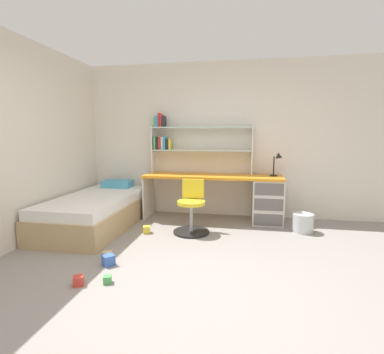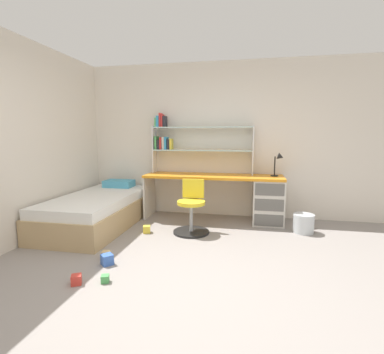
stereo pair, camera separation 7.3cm
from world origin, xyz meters
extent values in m
cube|color=gray|center=(0.00, 0.00, -0.01)|extent=(5.57, 6.18, 0.02)
cube|color=silver|center=(0.00, 2.62, 1.32)|extent=(5.57, 0.06, 2.64)
cube|color=orange|center=(-0.03, 2.26, 0.73)|extent=(2.27, 0.61, 0.04)
cube|color=beige|center=(0.86, 2.26, 0.36)|extent=(0.48, 0.58, 0.71)
cube|color=beige|center=(-1.15, 2.26, 0.36)|extent=(0.03, 0.55, 0.71)
cube|color=#5E5B57|center=(0.86, 1.97, 0.12)|extent=(0.43, 0.01, 0.18)
cube|color=#5E5B57|center=(0.86, 1.97, 0.36)|extent=(0.43, 0.01, 0.18)
cube|color=#5E5B57|center=(0.86, 1.97, 0.60)|extent=(0.43, 0.01, 0.18)
cube|color=silver|center=(-1.10, 2.45, 1.16)|extent=(0.02, 0.22, 0.82)
cube|color=silver|center=(0.61, 2.45, 1.16)|extent=(0.02, 0.22, 0.82)
cube|color=silver|center=(-0.25, 2.45, 1.15)|extent=(1.69, 0.22, 0.02)
cube|color=silver|center=(-0.25, 2.45, 1.54)|extent=(1.69, 0.22, 0.02)
cube|color=#4CA559|center=(-1.06, 2.45, 1.28)|extent=(0.03, 0.17, 0.23)
cube|color=#26262D|center=(-1.02, 2.45, 1.25)|extent=(0.04, 0.16, 0.17)
cube|color=red|center=(-0.97, 2.45, 1.27)|extent=(0.03, 0.18, 0.21)
cube|color=beige|center=(-0.93, 2.45, 1.27)|extent=(0.04, 0.15, 0.21)
cube|color=#338CBF|center=(-0.89, 2.45, 1.27)|extent=(0.04, 0.16, 0.22)
cube|color=#26262D|center=(-0.84, 2.45, 1.25)|extent=(0.04, 0.14, 0.18)
cube|color=yellow|center=(-0.79, 2.45, 1.26)|extent=(0.03, 0.14, 0.19)
cube|color=#4CA559|center=(-1.06, 2.45, 1.63)|extent=(0.03, 0.14, 0.16)
cube|color=#338CBF|center=(-1.02, 2.45, 1.65)|extent=(0.04, 0.15, 0.19)
cube|color=red|center=(-0.98, 2.45, 1.67)|extent=(0.03, 0.13, 0.24)
cube|color=red|center=(-0.94, 2.45, 1.66)|extent=(0.02, 0.15, 0.21)
cube|color=#26262D|center=(-0.90, 2.45, 1.64)|extent=(0.04, 0.15, 0.18)
cylinder|color=black|center=(0.95, 2.34, 0.76)|extent=(0.12, 0.12, 0.02)
cylinder|color=black|center=(0.95, 2.34, 0.92)|extent=(0.02, 0.02, 0.30)
cone|color=black|center=(1.03, 2.29, 1.07)|extent=(0.12, 0.11, 0.13)
cylinder|color=black|center=(-0.25, 1.51, 0.01)|extent=(0.52, 0.52, 0.03)
cylinder|color=#A5A8AD|center=(-0.25, 1.51, 0.21)|extent=(0.05, 0.05, 0.42)
cylinder|color=yellow|center=(-0.25, 1.51, 0.45)|extent=(0.40, 0.40, 0.05)
cube|color=yellow|center=(-0.25, 1.69, 0.62)|extent=(0.32, 0.05, 0.28)
cube|color=tan|center=(-1.74, 1.54, 0.17)|extent=(1.05, 2.06, 0.35)
cube|color=white|center=(-1.74, 1.54, 0.42)|extent=(0.99, 2.00, 0.14)
cube|color=#4CA5CC|center=(-1.74, 2.32, 0.55)|extent=(0.50, 0.32, 0.12)
cylinder|color=silver|center=(1.35, 1.86, 0.14)|extent=(0.30, 0.30, 0.27)
cube|color=tan|center=(-1.03, 0.44, 0.04)|extent=(0.09, 0.09, 0.09)
cube|color=gold|center=(-0.88, 1.39, 0.05)|extent=(0.13, 0.13, 0.10)
cube|color=red|center=(-1.02, -0.16, 0.05)|extent=(0.12, 0.12, 0.09)
cube|color=#479E51|center=(-0.77, -0.07, 0.04)|extent=(0.09, 0.09, 0.07)
cube|color=#3860B7|center=(-0.94, 0.29, 0.06)|extent=(0.16, 0.16, 0.12)
camera|label=1|loc=(0.50, -2.51, 1.40)|focal=27.34mm
camera|label=2|loc=(0.58, -2.50, 1.40)|focal=27.34mm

